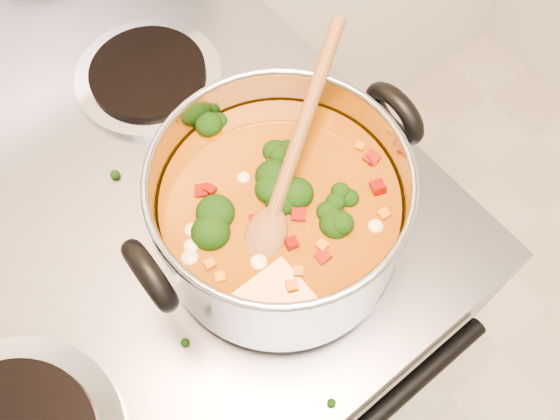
% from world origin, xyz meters
% --- Properties ---
extents(electric_range, '(0.77, 0.70, 1.08)m').
position_xyz_m(electric_range, '(0.07, 1.16, 0.47)').
color(electric_range, gray).
rests_on(electric_range, ground).
extents(stockpot, '(0.31, 0.26, 0.16)m').
position_xyz_m(stockpot, '(0.24, 1.02, 1.00)').
color(stockpot, '#AAABB3').
rests_on(stockpot, electric_range).
extents(wooden_spoon, '(0.24, 0.16, 0.09)m').
position_xyz_m(wooden_spoon, '(0.25, 1.02, 1.05)').
color(wooden_spoon, brown).
rests_on(wooden_spoon, stockpot).
extents(cooktop_crumbs, '(0.08, 0.07, 0.01)m').
position_xyz_m(cooktop_crumbs, '(0.15, 1.19, 0.92)').
color(cooktop_crumbs, black).
rests_on(cooktop_crumbs, electric_range).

